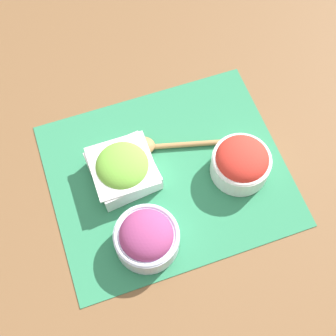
{
  "coord_description": "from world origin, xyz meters",
  "views": [
    {
      "loc": [
        -0.14,
        -0.41,
        0.93
      ],
      "look_at": [
        0.0,
        0.0,
        0.03
      ],
      "focal_mm": 50.0,
      "sensor_mm": 36.0,
      "label": 1
    }
  ],
  "objects_px": {
    "onion_bowl": "(147,237)",
    "lettuce_bowl": "(123,169)",
    "wooden_spoon": "(152,146)",
    "tomato_bowl": "(241,162)"
  },
  "relations": [
    {
      "from": "onion_bowl",
      "to": "lettuce_bowl",
      "type": "relative_size",
      "value": 0.92
    },
    {
      "from": "onion_bowl",
      "to": "wooden_spoon",
      "type": "xyz_separation_m",
      "value": [
        0.08,
        0.21,
        -0.03
      ]
    },
    {
      "from": "tomato_bowl",
      "to": "onion_bowl",
      "type": "bearing_deg",
      "value": -159.39
    },
    {
      "from": "onion_bowl",
      "to": "lettuce_bowl",
      "type": "height_order",
      "value": "onion_bowl"
    },
    {
      "from": "tomato_bowl",
      "to": "wooden_spoon",
      "type": "distance_m",
      "value": 0.2
    },
    {
      "from": "onion_bowl",
      "to": "tomato_bowl",
      "type": "height_order",
      "value": "tomato_bowl"
    },
    {
      "from": "tomato_bowl",
      "to": "lettuce_bowl",
      "type": "bearing_deg",
      "value": 163.64
    },
    {
      "from": "lettuce_bowl",
      "to": "wooden_spoon",
      "type": "distance_m",
      "value": 0.09
    },
    {
      "from": "wooden_spoon",
      "to": "tomato_bowl",
      "type": "bearing_deg",
      "value": -35.45
    },
    {
      "from": "onion_bowl",
      "to": "tomato_bowl",
      "type": "bearing_deg",
      "value": 20.61
    }
  ]
}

